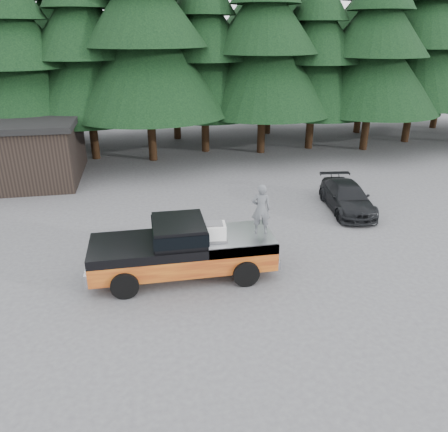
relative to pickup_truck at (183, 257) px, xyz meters
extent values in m
plane|color=#494A4C|center=(0.57, -0.36, -0.67)|extent=(120.00, 120.00, 0.00)
cube|color=black|center=(-0.10, 0.00, 0.96)|extent=(1.66, 1.90, 0.59)
cube|color=white|center=(0.98, -0.25, 0.91)|extent=(0.76, 0.65, 0.49)
imported|color=#53575B|center=(2.53, -0.06, 1.50)|extent=(0.68, 0.51, 1.66)
imported|color=black|center=(7.69, 4.27, -0.07)|extent=(2.14, 4.29, 1.20)
camera|label=1|loc=(-1.01, -12.46, 6.73)|focal=35.00mm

